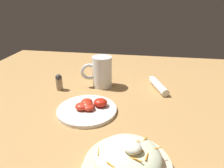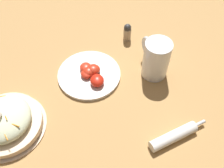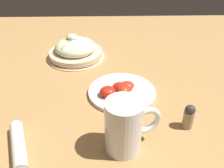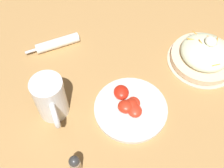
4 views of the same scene
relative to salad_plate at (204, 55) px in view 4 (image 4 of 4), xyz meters
The scene contains 6 objects.
ground_plane 0.26m from the salad_plate, 64.95° to the right, with size 1.43×1.43×0.00m, color #B2844C.
salad_plate is the anchor object (origin of this frame).
beer_mug 0.48m from the salad_plate, 71.20° to the right, with size 0.13×0.08×0.13m.
napkin_roll 0.47m from the salad_plate, 100.81° to the right, with size 0.08×0.18×0.03m.
tomato_plate 0.29m from the salad_plate, 56.60° to the right, with size 0.21×0.21×0.04m.
salt_shaker 0.51m from the salad_plate, 50.41° to the right, with size 0.03×0.03×0.07m.
Camera 4 is at (0.44, -0.08, 0.69)m, focal length 44.61 mm.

